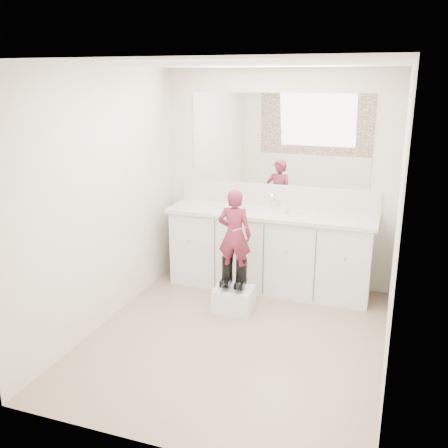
% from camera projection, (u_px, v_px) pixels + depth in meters
% --- Properties ---
extents(floor, '(3.00, 3.00, 0.00)m').
position_uv_depth(floor, '(235.00, 338.00, 4.58)').
color(floor, '#7E6553').
rests_on(floor, ground).
extents(ceiling, '(3.00, 3.00, 0.00)m').
position_uv_depth(ceiling, '(237.00, 64.00, 3.90)').
color(ceiling, white).
rests_on(ceiling, wall_back).
extents(wall_back, '(2.60, 0.00, 2.60)m').
position_uv_depth(wall_back, '(277.00, 179.00, 5.60)').
color(wall_back, beige).
rests_on(wall_back, floor).
extents(wall_front, '(2.60, 0.00, 2.60)m').
position_uv_depth(wall_front, '(157.00, 275.00, 2.88)').
color(wall_front, beige).
rests_on(wall_front, floor).
extents(wall_left, '(0.00, 3.00, 3.00)m').
position_uv_depth(wall_left, '(104.00, 200.00, 4.65)').
color(wall_left, beige).
rests_on(wall_left, floor).
extents(wall_right, '(0.00, 3.00, 3.00)m').
position_uv_depth(wall_right, '(397.00, 226.00, 3.82)').
color(wall_right, beige).
rests_on(wall_right, floor).
extents(vanity_cabinet, '(2.20, 0.55, 0.85)m').
position_uv_depth(vanity_cabinet, '(270.00, 252.00, 5.57)').
color(vanity_cabinet, silver).
rests_on(vanity_cabinet, floor).
extents(countertop, '(2.28, 0.58, 0.04)m').
position_uv_depth(countertop, '(270.00, 214.00, 5.43)').
color(countertop, beige).
rests_on(countertop, vanity_cabinet).
extents(backsplash, '(2.28, 0.03, 0.25)m').
position_uv_depth(backsplash, '(277.00, 195.00, 5.63)').
color(backsplash, beige).
rests_on(backsplash, countertop).
extents(mirror, '(2.00, 0.02, 1.00)m').
position_uv_depth(mirror, '(278.00, 140.00, 5.46)').
color(mirror, white).
rests_on(mirror, wall_back).
extents(dot_panel, '(2.00, 0.01, 1.20)m').
position_uv_depth(dot_panel, '(154.00, 199.00, 2.76)').
color(dot_panel, '#472819').
rests_on(dot_panel, wall_front).
extents(faucet, '(0.08, 0.08, 0.10)m').
position_uv_depth(faucet, '(274.00, 204.00, 5.56)').
color(faucet, silver).
rests_on(faucet, countertop).
extents(cup, '(0.11, 0.11, 0.08)m').
position_uv_depth(cup, '(286.00, 209.00, 5.36)').
color(cup, '#EDE8BE').
rests_on(cup, countertop).
extents(soap_bottle, '(0.13, 0.13, 0.22)m').
position_uv_depth(soap_bottle, '(239.00, 199.00, 5.53)').
color(soap_bottle, silver).
rests_on(soap_bottle, countertop).
extents(step_stool, '(0.40, 0.34, 0.25)m').
position_uv_depth(step_stool, '(234.00, 299.00, 5.08)').
color(step_stool, silver).
rests_on(step_stool, floor).
extents(boot_left, '(0.13, 0.22, 0.32)m').
position_uv_depth(boot_left, '(227.00, 272.00, 5.04)').
color(boot_left, black).
rests_on(boot_left, step_stool).
extents(boot_right, '(0.13, 0.22, 0.32)m').
position_uv_depth(boot_right, '(241.00, 274.00, 4.99)').
color(boot_right, black).
rests_on(boot_right, step_stool).
extents(toddler, '(0.35, 0.24, 0.92)m').
position_uv_depth(toddler, '(235.00, 235.00, 4.90)').
color(toddler, '#AC3557').
rests_on(toddler, step_stool).
extents(toothbrush, '(0.14, 0.02, 0.06)m').
position_uv_depth(toothbrush, '(239.00, 229.00, 4.78)').
color(toothbrush, '#DD56A5').
rests_on(toothbrush, toddler).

